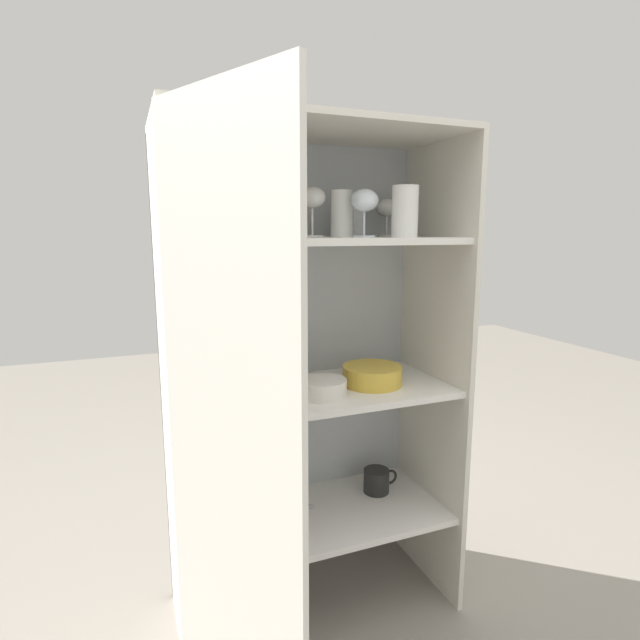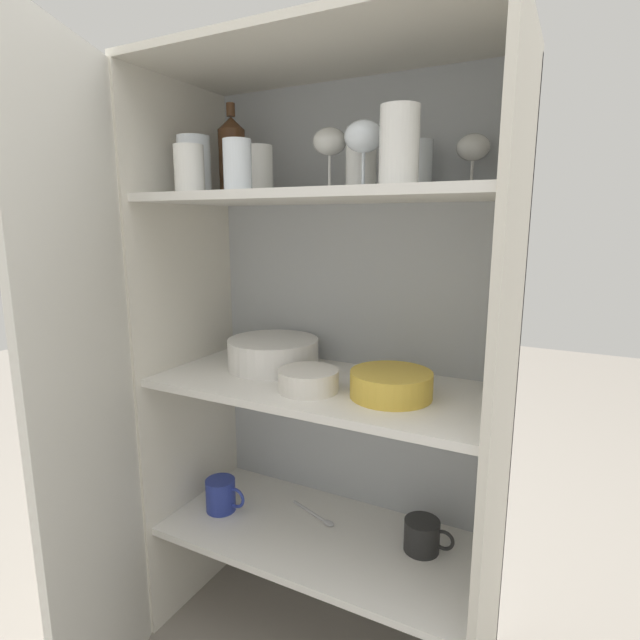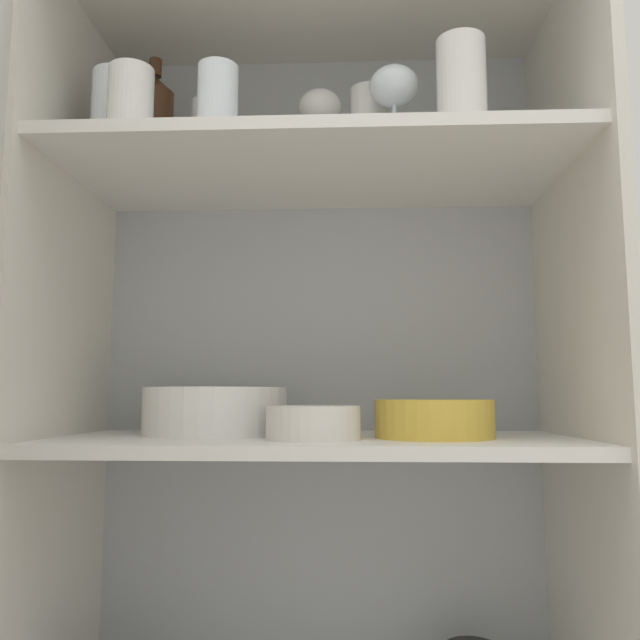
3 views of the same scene
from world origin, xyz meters
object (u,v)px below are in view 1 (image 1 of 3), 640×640
Objects in this scene: wine_bottle at (200,199)px; plate_stack_white at (253,378)px; serving_bowl_small at (323,387)px; coffee_mug_primary at (220,528)px; mixing_bowl_large at (372,374)px.

plate_stack_white is (0.13, -0.02, -0.53)m from wine_bottle.
serving_bowl_small reaches higher than coffee_mug_primary.
serving_bowl_small is at bearing -165.95° from mixing_bowl_large.
mixing_bowl_large is (0.37, -0.08, -0.01)m from plate_stack_white.
wine_bottle is 1.66× the size of serving_bowl_small.
wine_bottle is 0.95m from coffee_mug_primary.
wine_bottle is 0.97× the size of plate_stack_white.
mixing_bowl_large is 1.30× the size of serving_bowl_small.
coffee_mug_primary is (-0.50, -0.01, -0.41)m from mixing_bowl_large.
mixing_bowl_large is at bearing -11.52° from plate_stack_white.
serving_bowl_small is at bearing -24.45° from wine_bottle.
serving_bowl_small is at bearing -34.34° from plate_stack_white.
wine_bottle reaches higher than serving_bowl_small.
wine_bottle is 0.55m from plate_stack_white.
coffee_mug_primary is at bearing -178.59° from mixing_bowl_large.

